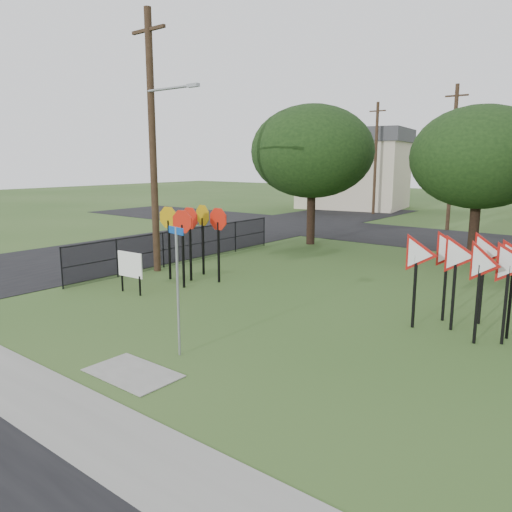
{
  "coord_description": "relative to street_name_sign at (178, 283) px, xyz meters",
  "views": [
    {
      "loc": [
        8.18,
        -8.49,
        4.43
      ],
      "look_at": [
        -0.97,
        3.0,
        1.6
      ],
      "focal_mm": 35.0,
      "sensor_mm": 36.0,
      "label": 1
    }
  ],
  "objects": [
    {
      "name": "fence_run",
      "position": [
        -7.61,
        7.32,
        -0.93
      ],
      "size": [
        0.05,
        11.55,
        1.5
      ],
      "color": "black",
      "rests_on": "ground"
    },
    {
      "name": "ground",
      "position": [
        -0.01,
        1.07,
        -1.71
      ],
      "size": [
        140.0,
        140.0,
        0.0
      ],
      "primitive_type": "plane",
      "color": "#2E501E"
    },
    {
      "name": "house_left",
      "position": [
        -14.01,
        35.07,
        1.94
      ],
      "size": [
        10.58,
        8.88,
        7.2
      ],
      "color": "beige",
      "rests_on": "ground"
    },
    {
      "name": "curb_pad",
      "position": [
        -0.01,
        -1.33,
        -1.7
      ],
      "size": [
        2.0,
        1.2,
        0.02
      ],
      "primitive_type": "cube",
      "color": "gray",
      "rests_on": "ground"
    },
    {
      "name": "street_name_sign",
      "position": [
        0.0,
        0.0,
        0.0
      ],
      "size": [
        0.61,
        0.15,
        2.98
      ],
      "color": "#999DA2",
      "rests_on": "ground"
    },
    {
      "name": "far_pole_c",
      "position": [
        -10.01,
        31.07,
        2.89
      ],
      "size": [
        1.4,
        0.24,
        9.0
      ],
      "color": "#3F2C1D",
      "rests_on": "ground"
    },
    {
      "name": "far_pole_a",
      "position": [
        -2.01,
        25.07,
        2.89
      ],
      "size": [
        1.4,
        0.24,
        9.0
      ],
      "color": "#3F2C1D",
      "rests_on": "ground"
    },
    {
      "name": "sidewalk",
      "position": [
        -0.01,
        -3.13,
        -1.7
      ],
      "size": [
        30.0,
        1.6,
        0.02
      ],
      "primitive_type": "cube",
      "color": "gray",
      "rests_on": "ground"
    },
    {
      "name": "stop_sign_cluster",
      "position": [
        -4.96,
        5.31,
        0.31
      ],
      "size": [
        2.63,
        2.09,
        2.77
      ],
      "color": "black",
      "rests_on": "ground"
    },
    {
      "name": "info_board",
      "position": [
        -5.29,
        2.7,
        -0.76
      ],
      "size": [
        1.14,
        0.11,
        1.42
      ],
      "color": "black",
      "rests_on": "ground"
    },
    {
      "name": "street_far",
      "position": [
        -0.01,
        21.07,
        -1.7
      ],
      "size": [
        60.0,
        8.0,
        0.02
      ],
      "primitive_type": "cube",
      "color": "black",
      "rests_on": "ground"
    },
    {
      "name": "tree_near_mid",
      "position": [
        1.99,
        16.07,
        2.83
      ],
      "size": [
        6.0,
        6.0,
        6.8
      ],
      "color": "black",
      "rests_on": "ground"
    },
    {
      "name": "yield_sign_cluster",
      "position": [
        4.71,
        5.75,
        0.19
      ],
      "size": [
        3.32,
        2.04,
        2.59
      ],
      "color": "black",
      "rests_on": "ground"
    },
    {
      "name": "tree_near_left",
      "position": [
        -6.01,
        15.07,
        3.14
      ],
      "size": [
        6.4,
        6.4,
        7.27
      ],
      "color": "black",
      "rests_on": "ground"
    },
    {
      "name": "tree_far_left",
      "position": [
        -16.01,
        31.07,
        3.46
      ],
      "size": [
        6.8,
        6.8,
        7.73
      ],
      "color": "black",
      "rests_on": "ground"
    },
    {
      "name": "utility_pole_main",
      "position": [
        -7.25,
        5.56,
        3.5
      ],
      "size": [
        3.55,
        0.33,
        10.0
      ],
      "color": "#3F2C1D",
      "rests_on": "ground"
    },
    {
      "name": "street_left",
      "position": [
        -12.01,
        11.07,
        -1.7
      ],
      "size": [
        8.0,
        50.0,
        0.02
      ],
      "primitive_type": "cube",
      "color": "black",
      "rests_on": "ground"
    }
  ]
}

